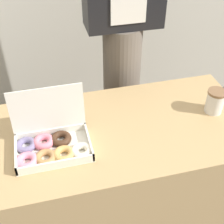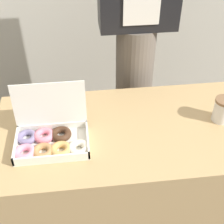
% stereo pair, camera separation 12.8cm
% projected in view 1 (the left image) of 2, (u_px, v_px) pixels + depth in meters
% --- Properties ---
extents(ground_plane, '(14.00, 14.00, 0.00)m').
position_uv_depth(ground_plane, '(121.00, 216.00, 1.85)').
color(ground_plane, '#4C4742').
extents(table, '(1.19, 0.62, 0.71)m').
position_uv_depth(table, '(123.00, 177.00, 1.63)').
color(table, tan).
rests_on(table, ground_plane).
extents(donut_box, '(0.34, 0.23, 0.24)m').
position_uv_depth(donut_box, '(51.00, 144.00, 1.27)').
color(donut_box, white).
rests_on(donut_box, table).
extents(coffee_cup, '(0.09, 0.09, 0.12)m').
position_uv_depth(coffee_cup, '(215.00, 101.00, 1.46)').
color(coffee_cup, silver).
rests_on(coffee_cup, table).
extents(person_customer, '(0.40, 0.23, 1.81)m').
position_uv_depth(person_customer, '(123.00, 17.00, 1.62)').
color(person_customer, '#665B51').
rests_on(person_customer, ground_plane).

